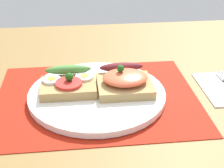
# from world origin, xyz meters

# --- Properties ---
(ground_plane) EXTENTS (1.20, 0.90, 0.03)m
(ground_plane) POSITION_xyz_m (0.00, 0.00, -0.02)
(ground_plane) COLOR olive
(placemat) EXTENTS (0.40, 0.31, 0.00)m
(placemat) POSITION_xyz_m (0.00, 0.00, 0.00)
(placemat) COLOR #A71D0E
(placemat) RESTS_ON ground_plane
(plate) EXTENTS (0.27, 0.27, 0.01)m
(plate) POSITION_xyz_m (0.00, 0.00, 0.01)
(plate) COLOR white
(plate) RESTS_ON placemat
(sandwich_egg_tomato) EXTENTS (0.11, 0.09, 0.04)m
(sandwich_egg_tomato) POSITION_xyz_m (-0.06, 0.01, 0.03)
(sandwich_egg_tomato) COLOR #AC8750
(sandwich_egg_tomato) RESTS_ON plate
(sandwich_salmon) EXTENTS (0.11, 0.11, 0.05)m
(sandwich_salmon) POSITION_xyz_m (0.06, 0.01, 0.03)
(sandwich_salmon) COLOR tan
(sandwich_salmon) RESTS_ON plate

